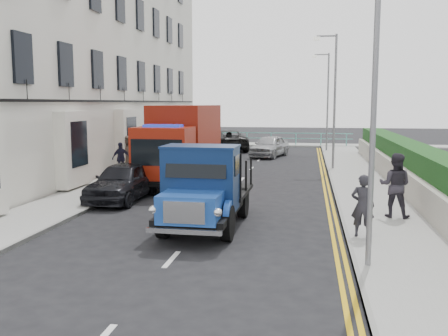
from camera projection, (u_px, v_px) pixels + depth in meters
ground at (192, 236)px, 13.24m from camera, size 120.00×120.00×0.00m
pavement_west at (127, 179)px, 22.89m from camera, size 2.40×38.00×0.12m
pavement_east at (362, 185)px, 21.15m from camera, size 2.60×38.00×0.12m
promenade at (272, 145)px, 41.58m from camera, size 30.00×2.50×0.12m
sea_plane at (288, 127)px, 71.89m from camera, size 120.00×120.00×0.00m
terrace_west at (74, 34)px, 26.59m from camera, size 6.31×30.20×14.25m
garden_east at (410, 166)px, 20.73m from camera, size 1.45×28.00×1.75m
seafront_railing at (271, 139)px, 40.73m from camera, size 13.00×0.08×1.11m
lamp_near at (369, 79)px, 10.07m from camera, size 1.23×0.18×7.00m
lamp_mid at (332, 93)px, 25.71m from camera, size 1.23×0.18×7.00m
lamp_far at (326, 96)px, 35.49m from camera, size 1.23×0.18×7.00m
bedford_lorry at (202, 193)px, 13.62m from camera, size 2.08×5.02×2.35m
red_lorry at (182, 142)px, 21.65m from camera, size 2.34×6.56×3.41m
parked_car_front at (123, 181)px, 18.08m from camera, size 1.81×4.18×1.40m
parked_car_mid at (186, 162)px, 24.21m from camera, size 1.57×4.00×1.30m
parked_car_rear at (189, 153)px, 28.11m from camera, size 1.94×4.73×1.37m
seafront_car_left at (229, 140)px, 37.22m from camera, size 3.82×5.92×1.52m
seafront_car_right at (270, 146)px, 32.62m from camera, size 2.68×4.45×1.42m
pedestrian_east_near at (363, 206)px, 12.67m from camera, size 0.65×0.49×1.61m
pedestrian_east_far at (395, 185)px, 14.86m from camera, size 1.10×0.96×1.93m
pedestrian_west_near at (121, 158)px, 23.96m from camera, size 0.90×0.88×1.52m
pedestrian_west_far at (127, 153)px, 25.07m from camera, size 0.93×0.67×1.77m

